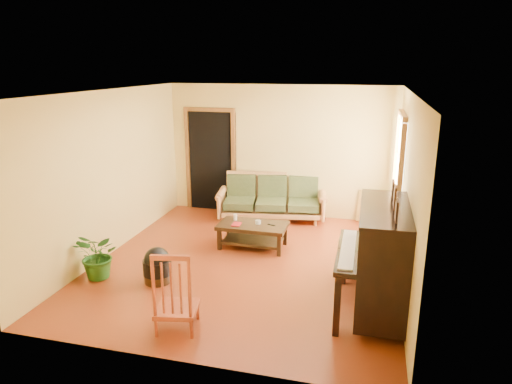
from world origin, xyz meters
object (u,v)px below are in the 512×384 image
(potted_plant, at_px, (99,255))
(red_chair, at_px, (176,289))
(sofa, at_px, (271,198))
(footstool, at_px, (157,269))
(ceramic_crock, at_px, (383,219))
(armchair, at_px, (371,241))
(coffee_table, at_px, (253,236))
(piano, at_px, (385,261))

(potted_plant, bearing_deg, red_chair, -29.83)
(sofa, bearing_deg, footstool, -117.09)
(ceramic_crock, bearing_deg, armchair, -96.35)
(sofa, bearing_deg, coffee_table, -98.95)
(ceramic_crock, bearing_deg, footstool, -134.53)
(armchair, bearing_deg, red_chair, -116.34)
(sofa, relative_size, piano, 1.34)
(piano, bearing_deg, potted_plant, -179.68)
(sofa, relative_size, potted_plant, 2.94)
(piano, bearing_deg, red_chair, -157.73)
(sofa, height_order, coffee_table, sofa)
(sofa, distance_m, piano, 3.72)
(piano, relative_size, ceramic_crock, 5.60)
(red_chair, distance_m, potted_plant, 1.85)
(armchair, relative_size, red_chair, 0.89)
(sofa, distance_m, ceramic_crock, 2.17)
(armchair, distance_m, red_chair, 3.07)
(piano, bearing_deg, ceramic_crock, 88.50)
(footstool, bearing_deg, piano, -1.06)
(armchair, bearing_deg, piano, -64.67)
(armchair, bearing_deg, footstool, -139.81)
(footstool, relative_size, ceramic_crock, 1.46)
(sofa, height_order, footstool, sofa)
(sofa, bearing_deg, piano, -65.16)
(sofa, xyz_separation_m, footstool, (-0.98, -3.02, -0.25))
(footstool, distance_m, red_chair, 1.30)
(footstool, xyz_separation_m, red_chair, (0.75, -1.02, 0.31))
(coffee_table, height_order, red_chair, red_chair)
(piano, bearing_deg, coffee_table, 141.83)
(coffee_table, distance_m, armchair, 1.97)
(armchair, bearing_deg, potted_plant, -143.09)
(coffee_table, bearing_deg, potted_plant, -137.95)
(sofa, height_order, piano, piano)
(coffee_table, distance_m, red_chair, 2.60)
(coffee_table, bearing_deg, red_chair, -95.23)
(piano, height_order, red_chair, piano)
(piano, bearing_deg, sofa, 123.68)
(sofa, height_order, ceramic_crock, sofa)
(piano, height_order, ceramic_crock, piano)
(red_chair, xyz_separation_m, potted_plant, (-1.60, 0.92, -0.15))
(footstool, relative_size, red_chair, 0.40)
(footstool, distance_m, potted_plant, 0.87)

